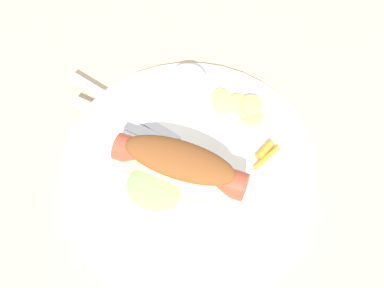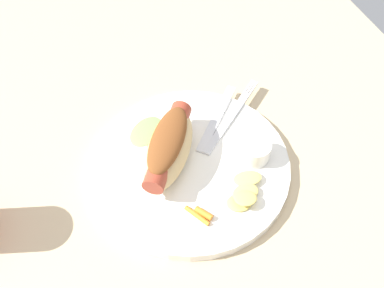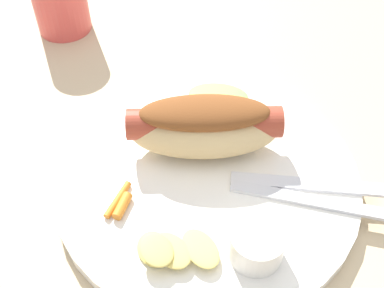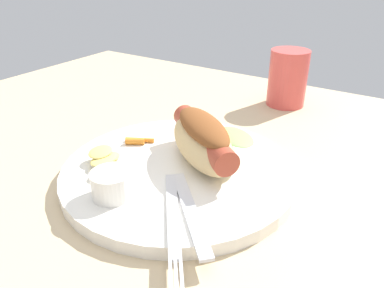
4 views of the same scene
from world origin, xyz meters
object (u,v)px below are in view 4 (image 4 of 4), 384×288
object	(u,v)px
plate	(180,171)
knife	(190,211)
hot_dog	(204,139)
sauce_ramekin	(112,184)
drinking_cup	(288,78)
fork	(173,219)
chips_pile	(105,160)
carrot_garnish	(137,141)

from	to	relation	value
plate	knife	xyz separation A→B (cm)	(6.31, -7.33, 0.98)
plate	knife	world-z (taller)	knife
hot_dog	sauce_ramekin	xyz separation A→B (cm)	(-4.35, -11.89, -1.70)
drinking_cup	plate	bearing A→B (deg)	-93.70
sauce_ramekin	drinking_cup	distance (cm)	41.32
plate	fork	bearing A→B (deg)	-59.08
chips_pile	fork	bearing A→B (deg)	-17.67
knife	carrot_garnish	distance (cm)	17.39
plate	hot_dog	distance (cm)	5.04
sauce_ramekin	fork	size ratio (longest dim) A/B	0.32
chips_pile	plate	bearing A→B (deg)	32.99
hot_dog	fork	world-z (taller)	hot_dog
chips_pile	carrot_garnish	size ratio (longest dim) A/B	1.78
sauce_ramekin	chips_pile	bearing A→B (deg)	141.43
plate	hot_dog	xyz separation A→B (cm)	(1.90, 2.44, 3.98)
chips_pile	carrot_garnish	bearing A→B (deg)	95.46
hot_dog	sauce_ramekin	bearing A→B (deg)	-72.74
fork	drinking_cup	bearing A→B (deg)	147.46
plate	hot_dog	world-z (taller)	hot_dog
sauce_ramekin	fork	xyz separation A→B (cm)	(8.09, 0.03, -1.28)
sauce_ramekin	chips_pile	xyz separation A→B (cm)	(-5.44, 4.34, -0.69)
hot_dog	chips_pile	size ratio (longest dim) A/B	2.18
carrot_garnish	sauce_ramekin	bearing A→B (deg)	-61.39
knife	drinking_cup	bearing A→B (deg)	141.01
knife	carrot_garnish	size ratio (longest dim) A/B	3.66
chips_pile	carrot_garnish	distance (cm)	6.88
chips_pile	carrot_garnish	world-z (taller)	chips_pile
plate	fork	distance (cm)	11.04
sauce_ramekin	knife	bearing A→B (deg)	13.62
plate	carrot_garnish	xyz separation A→B (cm)	(-8.54, 1.71, 1.20)
carrot_garnish	plate	bearing A→B (deg)	-11.35
drinking_cup	hot_dog	bearing A→B (deg)	-90.27
hot_dog	drinking_cup	size ratio (longest dim) A/B	1.50
hot_dog	fork	size ratio (longest dim) A/B	1.07
fork	knife	xyz separation A→B (cm)	(0.66, 2.10, -0.02)
plate	carrot_garnish	bearing A→B (deg)	168.65
sauce_ramekin	drinking_cup	size ratio (longest dim) A/B	0.45
plate	fork	xyz separation A→B (cm)	(5.65, -9.43, 1.00)
plate	carrot_garnish	world-z (taller)	carrot_garnish
hot_dog	sauce_ramekin	size ratio (longest dim) A/B	3.34
knife	carrot_garnish	bearing A→B (deg)	-166.61
fork	carrot_garnish	bearing A→B (deg)	-165.72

